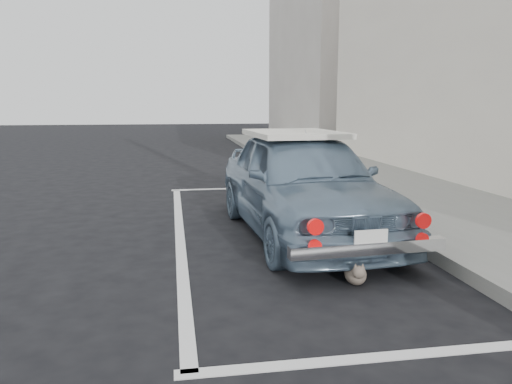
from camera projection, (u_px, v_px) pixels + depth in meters
ground at (305, 330)px, 3.83m from camera, size 80.00×80.00×0.00m
sidewalk at (509, 235)px, 6.29m from camera, size 2.80×40.00×0.15m
building_far at (326, 55)px, 23.59m from camera, size 3.50×10.00×8.00m
pline_rear at (395, 356)px, 3.43m from camera, size 3.00×0.12×0.01m
pline_front at (246, 188)px, 10.22m from camera, size 3.00×0.12×0.01m
pline_side at (180, 235)px, 6.60m from camera, size 0.12×7.00×0.01m
retro_coupe at (303, 182)px, 6.52m from camera, size 1.86×4.16×1.39m
cat at (356, 273)px, 4.78m from camera, size 0.25×0.47×0.25m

